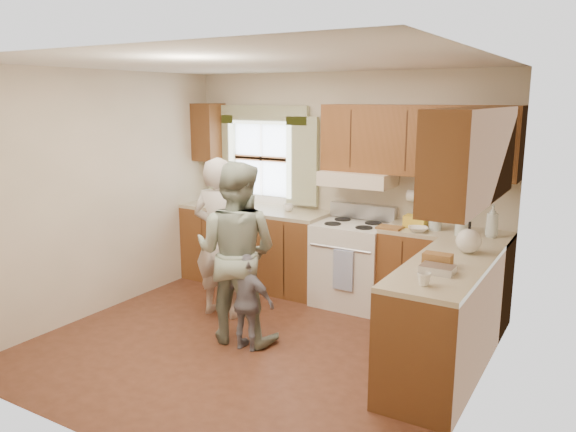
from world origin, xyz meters
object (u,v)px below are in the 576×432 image
Objects in this scene: stove at (352,263)px; child at (248,302)px; woman_left at (220,238)px; woman_right at (236,252)px.

child is (-0.33, -1.52, -0.02)m from stove.
woman_left is 0.64m from woman_right.
stove is 0.65× the size of woman_left.
woman_right is 1.89× the size of child.
woman_right is (-0.54, -1.38, 0.37)m from stove.
woman_left is (-1.04, -0.98, 0.36)m from stove.
stove is 1.47m from woman_left.
woman_left is at bearing -42.03° from child.
woman_left is at bearing -49.31° from woman_right.
woman_left reaches higher than stove.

